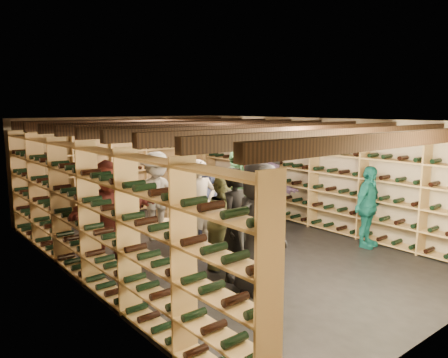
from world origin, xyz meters
name	(u,v)px	position (x,y,z in m)	size (l,w,h in m)	color
ground	(224,248)	(0.00, 0.00, 0.00)	(8.00, 8.00, 0.00)	black
walls	(224,186)	(0.00, 0.00, 1.20)	(5.52, 8.02, 2.40)	#BBAA91
ceiling	(224,120)	(0.00, 0.00, 2.40)	(5.50, 8.00, 0.01)	beige
ceiling_joists	(224,128)	(0.00, 0.00, 2.26)	(5.40, 7.12, 0.18)	black
wine_rack_left	(89,214)	(-2.57, 0.00, 1.08)	(0.32, 7.50, 2.15)	tan
wine_rack_right	(313,178)	(2.57, 0.00, 1.08)	(0.32, 7.50, 2.15)	tan
wine_rack_back	(128,170)	(0.00, 3.83, 1.07)	(4.70, 0.30, 2.15)	tan
crate_stack_left	(169,206)	(0.16, 2.15, 0.42)	(0.57, 0.46, 0.85)	tan
crate_stack_right	(173,228)	(-0.29, 1.30, 0.17)	(0.59, 0.50, 0.34)	tan
crate_loose	(205,205)	(1.73, 2.89, 0.09)	(0.50, 0.33, 0.17)	tan
person_0	(259,228)	(-0.83, -1.82, 0.95)	(0.92, 0.60, 1.89)	black
person_1	(237,224)	(-0.78, -1.27, 0.87)	(0.63, 0.42, 1.74)	black
person_2	(225,221)	(-0.57, -0.74, 0.78)	(0.76, 0.59, 1.56)	brown
person_3	(253,202)	(0.92, 0.18, 0.74)	(0.96, 0.55, 1.48)	beige
person_4	(368,207)	(2.18, -1.63, 0.78)	(0.91, 0.38, 1.55)	#17736F
person_5	(110,212)	(-1.96, 0.63, 0.89)	(1.64, 0.52, 1.77)	brown
person_6	(208,204)	(0.01, 0.50, 0.77)	(0.75, 0.49, 1.53)	#222947
person_7	(201,206)	(-0.43, 0.12, 0.85)	(0.62, 0.41, 1.71)	gray
person_8	(248,182)	(1.57, 1.06, 0.95)	(0.92, 0.72, 1.90)	#4F2123
person_9	(157,196)	(-0.65, 1.30, 0.88)	(1.14, 0.66, 1.77)	beige
person_10	(236,196)	(0.38, 0.09, 0.94)	(1.10, 0.46, 1.88)	#24472B
person_11	(272,196)	(1.66, 0.39, 0.74)	(1.37, 0.44, 1.48)	#826396
person_12	(271,189)	(2.08, 0.83, 0.76)	(0.75, 0.49, 1.53)	#34353A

